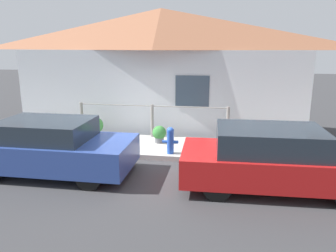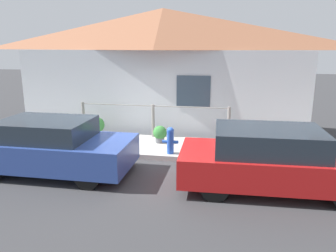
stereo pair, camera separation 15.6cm
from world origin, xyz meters
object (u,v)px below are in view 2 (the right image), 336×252
at_px(fire_hydrant, 170,140).
at_px(potted_plant_by_fence, 97,126).
at_px(car_right, 273,159).
at_px(car_left, 52,146).
at_px(potted_plant_near_hydrant, 160,134).

relative_size(fire_hydrant, potted_plant_by_fence, 1.18).
height_order(car_right, potted_plant_by_fence, car_right).
bearing_deg(fire_hydrant, car_left, -149.49).
relative_size(car_right, fire_hydrant, 5.47).
distance_m(potted_plant_near_hydrant, potted_plant_by_fence, 2.23).
relative_size(fire_hydrant, potted_plant_near_hydrant, 1.42).
relative_size(car_right, potted_plant_by_fence, 6.48).
height_order(potted_plant_near_hydrant, potted_plant_by_fence, potted_plant_by_fence).
bearing_deg(potted_plant_by_fence, fire_hydrant, -26.49).
bearing_deg(fire_hydrant, potted_plant_near_hydrant, 117.19).
bearing_deg(potted_plant_near_hydrant, car_left, -130.19).
height_order(car_left, car_right, car_right).
height_order(car_left, potted_plant_by_fence, car_left).
xyz_separation_m(car_left, potted_plant_near_hydrant, (2.13, 2.52, -0.24)).
distance_m(car_left, fire_hydrant, 3.05).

